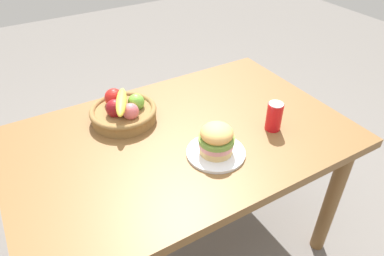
# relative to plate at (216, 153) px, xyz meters

# --- Properties ---
(ground_plane) EXTENTS (8.00, 8.00, 0.00)m
(ground_plane) POSITION_rel_plate_xyz_m (-0.06, 0.17, -0.76)
(ground_plane) COLOR slate
(dining_table) EXTENTS (1.40, 0.90, 0.75)m
(dining_table) POSITION_rel_plate_xyz_m (-0.06, 0.17, -0.11)
(dining_table) COLOR brown
(dining_table) RESTS_ON ground_plane
(plate) EXTENTS (0.23, 0.23, 0.01)m
(plate) POSITION_rel_plate_xyz_m (0.00, 0.00, 0.00)
(plate) COLOR white
(plate) RESTS_ON dining_table
(sandwich) EXTENTS (0.14, 0.14, 0.12)m
(sandwich) POSITION_rel_plate_xyz_m (0.00, -0.00, 0.07)
(sandwich) COLOR #E5BC75
(sandwich) RESTS_ON plate
(soda_can) EXTENTS (0.07, 0.07, 0.13)m
(soda_can) POSITION_rel_plate_xyz_m (0.30, 0.01, 0.06)
(soda_can) COLOR red
(soda_can) RESTS_ON dining_table
(fruit_basket) EXTENTS (0.29, 0.29, 0.14)m
(fruit_basket) POSITION_rel_plate_xyz_m (-0.22, 0.40, 0.04)
(fruit_basket) COLOR olive
(fruit_basket) RESTS_ON dining_table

